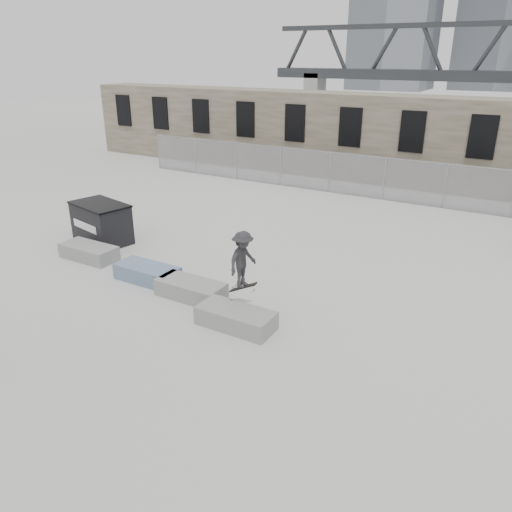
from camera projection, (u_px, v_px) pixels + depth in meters
The scene contains 9 objects.
ground at pixel (167, 284), 15.05m from camera, with size 120.00×120.00×0.00m, color beige.
stone_wall at pixel (358, 137), 27.16m from camera, with size 36.00×2.58×4.50m.
chainlink_fence at pixel (330, 172), 24.64m from camera, with size 22.06×0.06×2.02m.
planter_far_left at pixel (89, 251), 16.84m from camera, with size 2.00×0.90×0.49m.
planter_center_left at pixel (147, 273), 15.22m from camera, with size 2.00×0.90×0.49m.
planter_center_right at pixel (191, 289), 14.19m from camera, with size 2.00×0.90×0.49m.
planter_offset at pixel (236, 317), 12.65m from camera, with size 2.00×0.90×0.49m.
dumpster at pixel (102, 223), 18.22m from camera, with size 2.45×1.80×1.46m.
skateboarder at pixel (243, 260), 12.72m from camera, with size 0.76×1.02×1.72m.
Camera 1 is at (9.23, -10.37, 6.48)m, focal length 35.00 mm.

